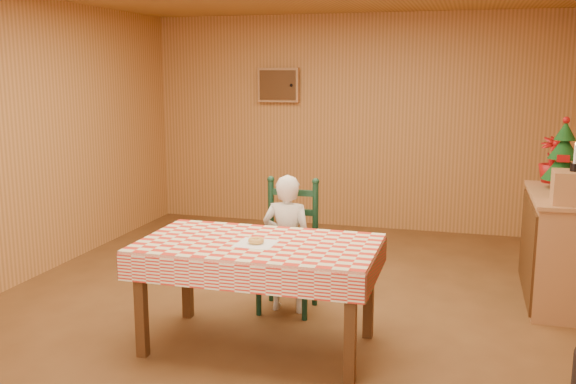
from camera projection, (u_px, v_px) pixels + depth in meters
The scene contains 12 objects.
ground at pixel (281, 310), 5.26m from camera, with size 6.00×6.00×0.00m, color brown.
cabin_walls at pixel (298, 83), 5.42m from camera, with size 5.10×6.05×2.65m.
dining_table at pixel (259, 253), 4.45m from camera, with size 1.66×0.96×0.77m.
ladder_chair at pixel (289, 249), 5.23m from camera, with size 0.44×0.40×1.08m.
seated_child at pixel (287, 244), 5.16m from camera, with size 0.41×0.27×1.12m, color silver.
napkin at pixel (256, 243), 4.38m from camera, with size 0.26×0.26×0.00m, color white.
donut at pixel (256, 241), 4.38m from camera, with size 0.11×0.11×0.04m, color gold.
shelf_unit at pixel (559, 248), 5.39m from camera, with size 0.54×1.24×0.93m.
crate at pixel (573, 187), 4.90m from camera, with size 0.30×0.30×0.25m, color tan.
christmas_tree at pixel (563, 156), 5.48m from camera, with size 0.34×0.34×0.62m.
flower_arrangement at pixel (552, 160), 5.79m from camera, with size 0.23×0.23×0.42m, color #9A0E0E.
candle_set at pixel (575, 163), 4.86m from camera, with size 0.07×0.07×0.22m.
Camera 1 is at (1.41, -4.78, 1.95)m, focal length 40.00 mm.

